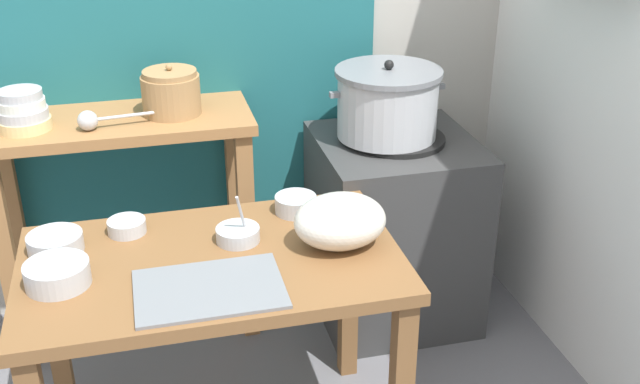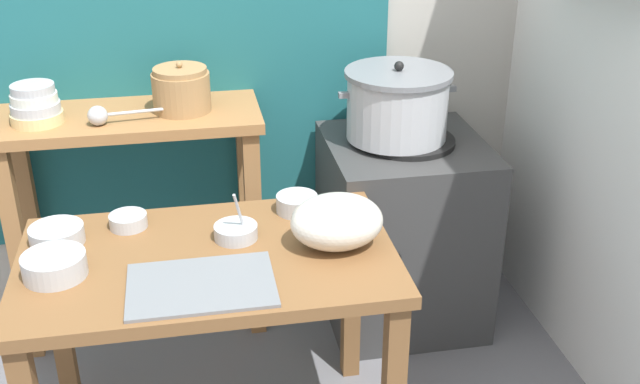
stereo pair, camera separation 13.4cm
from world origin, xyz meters
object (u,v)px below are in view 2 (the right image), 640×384
Objects in this scene: bowl_stack_enamel at (35,105)px; ladle at (102,115)px; prep_bowl_1 at (57,234)px; prep_bowl_2 at (297,203)px; stove_block at (403,230)px; steamer_pot at (397,104)px; prep_bowl_3 at (54,265)px; back_shelf_table at (134,169)px; prep_table at (210,287)px; clay_pot at (181,90)px; plastic_bag at (337,222)px; prep_bowl_4 at (236,231)px; serving_tray at (201,285)px; prep_bowl_0 at (128,220)px.

ladle is (0.23, -0.06, -0.03)m from bowl_stack_enamel.
prep_bowl_1 is 1.20× the size of prep_bowl_2.
steamer_pot is (-0.04, 0.02, 0.53)m from stove_block.
back_shelf_table is at bearing 77.01° from prep_bowl_3.
clay_pot reaches higher than prep_table.
prep_bowl_2 is at bearing 108.26° from plastic_bag.
prep_bowl_4 reaches higher than plastic_bag.
prep_bowl_4 is at bearing -79.24° from clay_pot.
prep_bowl_1 reaches higher than prep_table.
ladle reaches higher than prep_bowl_4.
back_shelf_table reaches higher than serving_tray.
prep_bowl_4 reaches higher than stove_block.
clay_pot is at bearing 171.06° from stove_block.
prep_bowl_2 is 0.25m from prep_bowl_4.
prep_table is 0.80m from ladle.
steamer_pot reaches higher than back_shelf_table.
prep_bowl_3 reaches higher than prep_table.
plastic_bag is at bearing -38.67° from bowl_stack_enamel.
prep_table is 9.40× the size of prep_bowl_0.
prep_bowl_3 is at bearing 161.67° from serving_tray.
prep_bowl_4 is at bearing -145.59° from prep_bowl_2.
stove_block is at bearing -26.62° from steamer_pot.
ladle reaches higher than prep_bowl_1.
plastic_bag is at bearing -122.16° from stove_block.
plastic_bag is 0.31m from prep_bowl_4.
stove_block is 4.42× the size of prep_bowl_3.
steamer_pot is 0.77m from plastic_bag.
prep_bowl_1 is at bearing -158.73° from stove_block.
prep_bowl_1 is at bearing 168.27° from plastic_bag.
prep_table is 0.97m from bowl_stack_enamel.
serving_tray is 2.27× the size of prep_bowl_3.
bowl_stack_enamel is 0.93m from prep_bowl_4.
plastic_bag reaches higher than prep_bowl_1.
prep_bowl_3 is at bearing -149.49° from steamer_pot.
prep_bowl_0 is 0.22m from prep_bowl_1.
prep_bowl_1 is at bearing 172.46° from prep_bowl_4.
prep_bowl_2 is (0.34, -0.53, -0.23)m from clay_pot.
ladle reaches higher than plastic_bag.
prep_bowl_0 is (-0.21, 0.39, 0.02)m from serving_tray.
bowl_stack_enamel is 0.62m from prep_bowl_1.
prep_table is at bearing 177.47° from plastic_bag.
prep_bowl_1 is at bearing -123.37° from clay_pot.
ladle reaches higher than stove_block.
plastic_bag is at bearing 20.59° from serving_tray.
back_shelf_table is 3.24× the size of ladle.
bowl_stack_enamel is 0.66× the size of plastic_bag.
ladle is at bearing 109.38° from serving_tray.
back_shelf_table is 5.79× the size of prep_bowl_4.
ladle is at bearing 178.38° from stove_block.
prep_bowl_3 is at bearing -98.36° from ladle.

